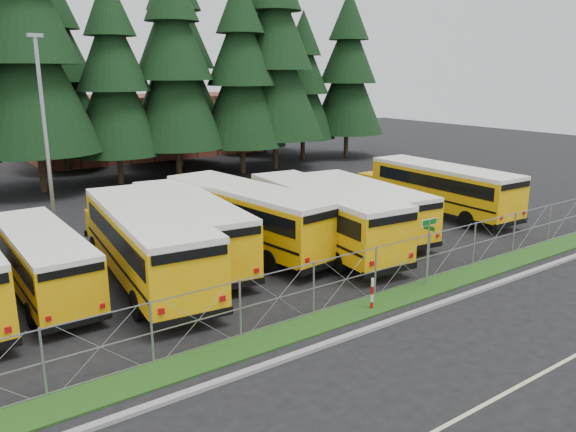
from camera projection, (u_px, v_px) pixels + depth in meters
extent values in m
plane|color=black|center=(375.00, 282.00, 23.05)|extent=(120.00, 120.00, 0.00)
cube|color=gray|center=(434.00, 306.00, 20.59)|extent=(50.00, 0.25, 0.12)
cube|color=#1D4313|center=(406.00, 295.00, 21.70)|extent=(50.00, 1.40, 0.06)
cube|color=beige|center=(563.00, 362.00, 16.73)|extent=(50.00, 0.12, 0.01)
cube|color=brown|center=(144.00, 125.00, 57.22)|extent=(22.00, 10.00, 6.00)
cylinder|color=#999CA2|center=(427.00, 253.00, 22.29)|extent=(0.06, 0.06, 2.80)
cube|color=#0D5F17|center=(430.00, 222.00, 21.97)|extent=(0.80, 0.03, 0.22)
cube|color=white|center=(430.00, 222.00, 21.97)|extent=(0.84, 0.03, 0.26)
cube|color=#0D5F17|center=(429.00, 228.00, 22.03)|extent=(0.03, 0.55, 0.18)
cylinder|color=#B20C0C|center=(372.00, 294.00, 20.28)|extent=(0.11, 0.11, 1.20)
cylinder|color=#999CA2|center=(46.00, 142.00, 27.77)|extent=(0.20, 0.20, 10.00)
cube|color=#999CA2|center=(35.00, 35.00, 26.50)|extent=(0.70, 0.35, 0.18)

